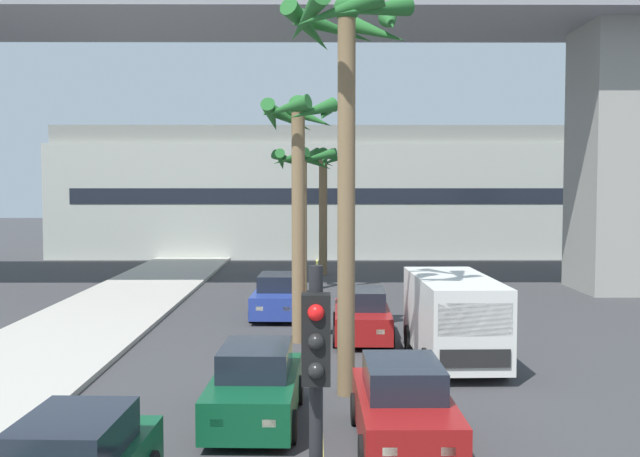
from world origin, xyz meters
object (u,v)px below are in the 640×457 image
object	(u,v)px
car_queue_front	(404,407)
palm_tree_farthest_median	(323,175)
palm_tree_far_median	(347,84)
car_queue_second	(362,316)
palm_tree_near_median	(299,155)
car_queue_fifth	(255,387)
traffic_light_median_near	(316,441)
car_queue_fourth	(278,297)
delivery_van	(453,316)
palm_tree_mid_median	(303,175)

from	to	relation	value
car_queue_front	palm_tree_farthest_median	bearing A→B (deg)	92.68
palm_tree_far_median	palm_tree_farthest_median	distance (m)	23.30
car_queue_second	palm_tree_near_median	bearing A→B (deg)	-165.14
car_queue_fifth	car_queue_front	bearing A→B (deg)	-26.64
traffic_light_median_near	palm_tree_farthest_median	distance (m)	34.27
car_queue_fourth	delivery_van	xyz separation A→B (m)	(5.14, -7.30, 0.57)
car_queue_front	car_queue_fourth	world-z (taller)	same
car_queue_fifth	palm_tree_near_median	world-z (taller)	palm_tree_near_median
car_queue_fifth	car_queue_second	bearing A→B (deg)	71.89
car_queue_fourth	palm_tree_farthest_median	xyz separation A→B (m)	(1.79, 12.84, 4.67)
palm_tree_mid_median	traffic_light_median_near	bearing A→B (deg)	-88.79
car_queue_fifth	palm_tree_far_median	world-z (taller)	palm_tree_far_median
car_queue_front	palm_tree_mid_median	distance (m)	20.66
car_queue_fifth	traffic_light_median_near	world-z (taller)	traffic_light_median_near
car_queue_second	car_queue_fifth	size ratio (longest dim) A/B	1.00
delivery_van	palm_tree_far_median	world-z (taller)	palm_tree_far_median
palm_tree_near_median	palm_tree_far_median	world-z (taller)	palm_tree_far_median
car_queue_second	palm_tree_near_median	xyz separation A→B (m)	(-1.98, -0.53, 5.05)
car_queue_fifth	car_queue_fourth	bearing A→B (deg)	90.70
delivery_van	palm_tree_near_median	bearing A→B (deg)	147.57
traffic_light_median_near	palm_tree_near_median	xyz separation A→B (m)	(-0.52, 16.74, 3.06)
car_queue_fourth	palm_tree_farthest_median	size ratio (longest dim) A/B	0.61
car_queue_front	car_queue_fourth	xyz separation A→B (m)	(-3.03, 13.77, 0.00)
palm_tree_near_median	palm_tree_far_median	size ratio (longest dim) A/B	0.83
car_queue_second	palm_tree_farthest_median	size ratio (longest dim) A/B	0.61
car_queue_second	palm_tree_farthest_median	xyz separation A→B (m)	(-1.07, 16.90, 4.67)
traffic_light_median_near	car_queue_second	bearing A→B (deg)	85.17
traffic_light_median_near	palm_tree_farthest_median	size ratio (longest dim) A/B	0.61
car_queue_front	palm_tree_farthest_median	size ratio (longest dim) A/B	0.60
car_queue_front	car_queue_fourth	distance (m)	14.10
car_queue_second	car_queue_fifth	distance (m)	8.70
traffic_light_median_near	car_queue_fifth	bearing A→B (deg)	97.89
car_queue_fourth	car_queue_fifth	xyz separation A→B (m)	(0.15, -12.33, 0.00)
car_queue_second	car_queue_fourth	bearing A→B (deg)	125.15
car_queue_fifth	traffic_light_median_near	bearing A→B (deg)	-82.11
palm_tree_near_median	car_queue_fourth	bearing A→B (deg)	100.77
delivery_van	palm_tree_near_median	distance (m)	6.76
palm_tree_far_median	palm_tree_mid_median	bearing A→B (deg)	94.41
palm_tree_farthest_median	traffic_light_median_near	bearing A→B (deg)	-90.65
palm_tree_near_median	palm_tree_farthest_median	xyz separation A→B (m)	(0.91, 17.42, -0.38)
car_queue_fifth	palm_tree_mid_median	size ratio (longest dim) A/B	0.63
car_queue_second	delivery_van	distance (m)	4.01
car_queue_fourth	delivery_van	bearing A→B (deg)	-54.81
car_queue_fifth	delivery_van	world-z (taller)	delivery_van
car_queue_fifth	delivery_van	distance (m)	7.11
car_queue_second	palm_tree_near_median	world-z (taller)	palm_tree_near_median
car_queue_front	palm_tree_far_median	xyz separation A→B (m)	(-0.94, 3.38, 6.44)
delivery_van	palm_tree_farthest_median	bearing A→B (deg)	99.47
car_queue_second	traffic_light_median_near	distance (m)	17.45
car_queue_fifth	palm_tree_far_median	xyz separation A→B (m)	(1.95, 1.94, 6.44)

